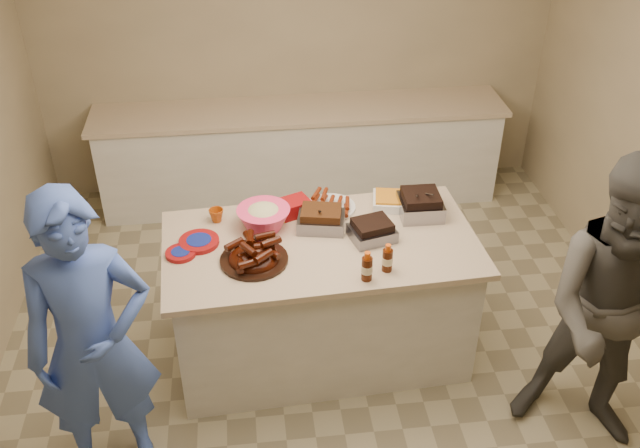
{
  "coord_description": "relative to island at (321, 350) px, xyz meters",
  "views": [
    {
      "loc": [
        -0.5,
        -3.46,
        3.51
      ],
      "look_at": [
        -0.06,
        0.2,
        1.03
      ],
      "focal_mm": 40.0,
      "sensor_mm": 36.0,
      "label": 1
    }
  ],
  "objects": [
    {
      "name": "roasting_pan",
      "position": [
        0.69,
        0.23,
        0.93
      ],
      "size": [
        0.28,
        0.28,
        0.11
      ],
      "primitive_type": "cube",
      "rotation": [
        0.0,
        0.0,
        -0.02
      ],
      "color": "gray",
      "rests_on": "island"
    },
    {
      "name": "pulled_pork_tray",
      "position": [
        0.02,
        0.16,
        0.93
      ],
      "size": [
        0.33,
        0.28,
        0.09
      ],
      "primitive_type": "cube",
      "rotation": [
        0.0,
        0.0,
        -0.2
      ],
      "color": "#47230F",
      "rests_on": "island"
    },
    {
      "name": "island",
      "position": [
        0.0,
        0.0,
        0.0
      ],
      "size": [
        2.02,
        1.14,
        0.93
      ],
      "primitive_type": null,
      "rotation": [
        0.0,
        0.0,
        0.05
      ],
      "color": "silver",
      "rests_on": "ground"
    },
    {
      "name": "rib_platter",
      "position": [
        -0.42,
        -0.15,
        0.93
      ],
      "size": [
        0.44,
        0.44,
        0.17
      ],
      "primitive_type": null,
      "rotation": [
        0.0,
        0.0,
        -0.06
      ],
      "color": "#390E03",
      "rests_on": "island"
    },
    {
      "name": "bbq_bottle_a",
      "position": [
        0.22,
        -0.4,
        0.93
      ],
      "size": [
        0.07,
        0.07,
        0.19
      ],
      "primitive_type": "cylinder",
      "rotation": [
        0.0,
        0.0,
        0.05
      ],
      "color": "#3A1405",
      "rests_on": "island"
    },
    {
      "name": "mustard_bottle",
      "position": [
        -0.22,
        0.25,
        0.93
      ],
      "size": [
        0.04,
        0.04,
        0.11
      ],
      "primitive_type": "cylinder",
      "rotation": [
        0.0,
        0.0,
        0.05
      ],
      "color": "#D7B104",
      "rests_on": "island"
    },
    {
      "name": "bbq_bottle_b",
      "position": [
        0.35,
        -0.33,
        0.93
      ],
      "size": [
        0.06,
        0.06,
        0.18
      ],
      "primitive_type": "cylinder",
      "rotation": [
        0.0,
        0.0,
        0.05
      ],
      "color": "#3A1405",
      "rests_on": "island"
    },
    {
      "name": "sausage_plate",
      "position": [
        0.11,
        0.38,
        0.93
      ],
      "size": [
        0.41,
        0.41,
        0.06
      ],
      "primitive_type": "cylinder",
      "rotation": [
        0.0,
        0.0,
        -0.28
      ],
      "color": "silver",
      "rests_on": "island"
    },
    {
      "name": "room",
      "position": [
        0.06,
        -0.15,
        0.0
      ],
      "size": [
        4.5,
        5.0,
        2.7
      ],
      "primitive_type": null,
      "color": "tan",
      "rests_on": "ground"
    },
    {
      "name": "plate_stack_large",
      "position": [
        -0.76,
        0.07,
        0.93
      ],
      "size": [
        0.26,
        0.26,
        0.03
      ],
      "primitive_type": "cylinder",
      "rotation": [
        0.0,
        0.0,
        0.05
      ],
      "color": "maroon",
      "rests_on": "island"
    },
    {
      "name": "brisket_tray",
      "position": [
        0.32,
        -0.0,
        0.93
      ],
      "size": [
        0.31,
        0.28,
        0.08
      ],
      "primitive_type": "cube",
      "rotation": [
        0.0,
        0.0,
        0.25
      ],
      "color": "black",
      "rests_on": "island"
    },
    {
      "name": "mac_cheese_dish",
      "position": [
        0.55,
        0.36,
        0.93
      ],
      "size": [
        0.35,
        0.28,
        0.08
      ],
      "primitive_type": "cube",
      "rotation": [
        0.0,
        0.0,
        -0.19
      ],
      "color": "orange",
      "rests_on": "island"
    },
    {
      "name": "back_counter",
      "position": [
        0.06,
        2.05,
        0.45
      ],
      "size": [
        3.6,
        0.64,
        0.9
      ],
      "primitive_type": null,
      "color": "silver",
      "rests_on": "ground"
    },
    {
      "name": "coleslaw_bowl",
      "position": [
        -0.34,
        0.2,
        0.93
      ],
      "size": [
        0.36,
        0.36,
        0.24
      ],
      "primitive_type": null,
      "rotation": [
        0.0,
        0.0,
        0.05
      ],
      "color": "#FF396D",
      "rests_on": "island"
    },
    {
      "name": "plastic_cup",
      "position": [
        -0.65,
        0.31,
        0.93
      ],
      "size": [
        0.1,
        0.09,
        0.1
      ],
      "primitive_type": "imported",
      "rotation": [
        0.0,
        0.0,
        0.05
      ],
      "color": "#9F410B",
      "rests_on": "island"
    },
    {
      "name": "guest_gray",
      "position": [
        1.54,
        -0.87,
        0.0
      ],
      "size": [
        1.64,
        2.09,
        0.71
      ],
      "primitive_type": "imported",
      "rotation": [
        0.0,
        0.0,
        -0.45
      ],
      "color": "#54524C",
      "rests_on": "ground"
    },
    {
      "name": "basket_stack",
      "position": [
        -0.14,
        0.34,
        0.93
      ],
      "size": [
        0.25,
        0.22,
        0.1
      ],
      "primitive_type": "cube",
      "rotation": [
        0.0,
        0.0,
        0.4
      ],
      "color": "maroon",
      "rests_on": "island"
    },
    {
      "name": "plate_stack_small",
      "position": [
        -0.87,
        -0.04,
        0.93
      ],
      "size": [
        0.2,
        0.2,
        0.03
      ],
      "primitive_type": "cylinder",
      "rotation": [
        0.0,
        0.0,
        0.05
      ],
      "color": "maroon",
      "rests_on": "island"
    },
    {
      "name": "sauce_bowl",
      "position": [
        -0.04,
        0.15,
        0.93
      ],
      "size": [
        0.15,
        0.05,
        0.15
      ],
      "primitive_type": "imported",
      "rotation": [
        0.0,
        0.0,
        0.05
      ],
      "color": "silver",
      "rests_on": "island"
    }
  ]
}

